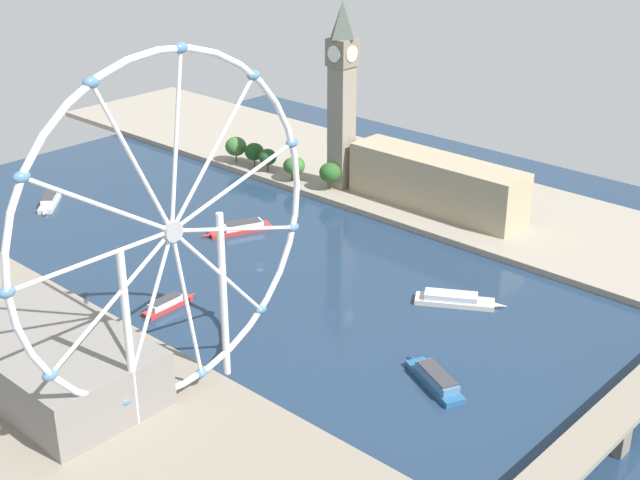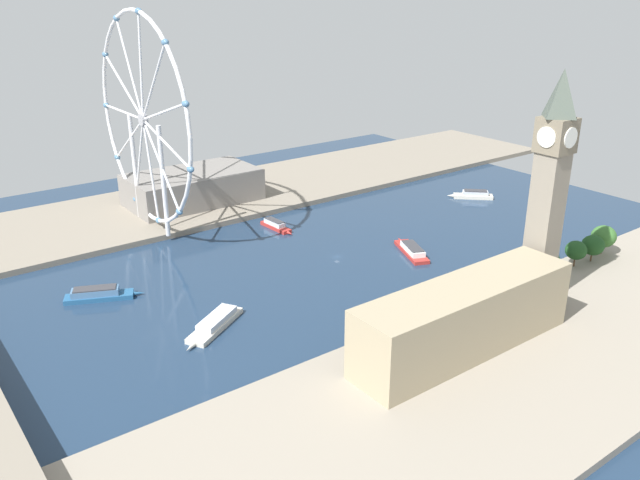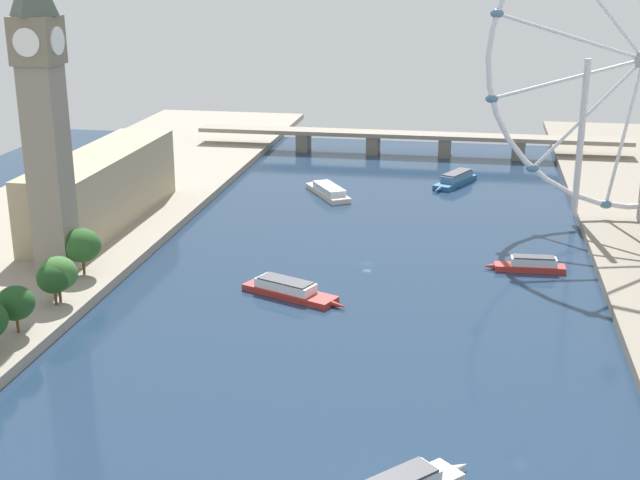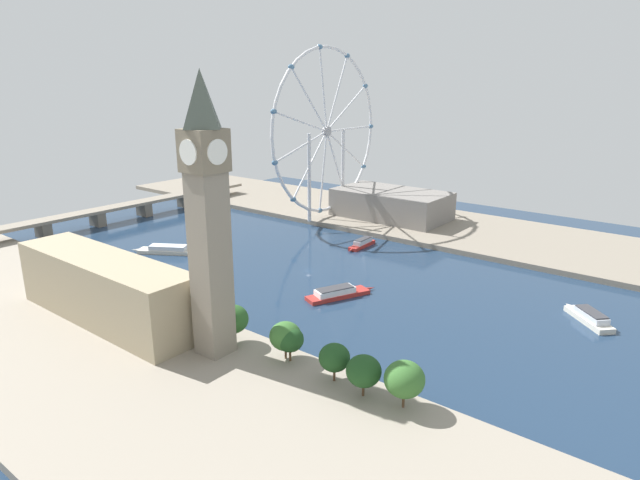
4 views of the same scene
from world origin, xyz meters
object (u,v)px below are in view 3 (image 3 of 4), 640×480
Objects in this scene: river_bridge at (409,138)px; tour_boat_1 at (289,290)px; tour_boat_0 at (455,179)px; tour_boat_2 at (328,191)px; parliament_block at (103,188)px; clock_tower at (44,113)px; tour_boat_3 at (530,265)px.

river_bridge reaches higher than tour_boat_1.
tour_boat_0 is 0.96× the size of tour_boat_2.
parliament_block is 95.65m from tour_boat_2.
clock_tower is at bearing 119.72° from tour_boat_2.
tour_boat_0 reaches higher than tour_boat_1.
tour_boat_2 is at bearing 40.34° from parliament_block.
clock_tower is at bearing -156.16° from tour_boat_1.
tour_boat_3 is (150.59, -18.61, -13.70)m from parliament_block.
tour_boat_0 is 0.95× the size of tour_boat_1.
clock_tower reaches higher than tour_boat_0.
tour_boat_3 is at bearing 38.64° from tour_boat_0.
parliament_block is 177.44m from river_bridge.
tour_boat_3 is at bearing -72.69° from river_bridge.
tour_boat_3 is (26.54, -107.88, -0.30)m from tour_boat_0.
river_bridge is 6.41× the size of tour_boat_1.
tour_boat_2 is at bearing -107.33° from river_bridge.
clock_tower is 190.67m from tour_boat_0.
tour_boat_0 is 149.20m from tour_boat_1.
parliament_block is 152.36m from tour_boat_3.
tour_boat_1 is at bearing 23.16° from tour_boat_3.
tour_boat_1 is (-19.07, -200.35, -6.36)m from river_bridge.
clock_tower is at bearing 10.99° from tour_boat_3.
tour_boat_1 is at bearing 0.50° from clock_tower.
parliament_block reaches higher than river_bridge.
tour_boat_1 is at bearing 7.59° from tour_boat_0.
tour_boat_3 reaches higher than tour_boat_2.
parliament_block is 3.55× the size of tour_boat_3.
clock_tower is 1.03× the size of parliament_block.
tour_boat_1 is (-44.19, -142.51, -0.34)m from tour_boat_0.
river_bridge is 173.70m from tour_boat_3.
river_bridge is at bearing -48.60° from tour_boat_2.
tour_boat_1 is 1.01× the size of tour_boat_2.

